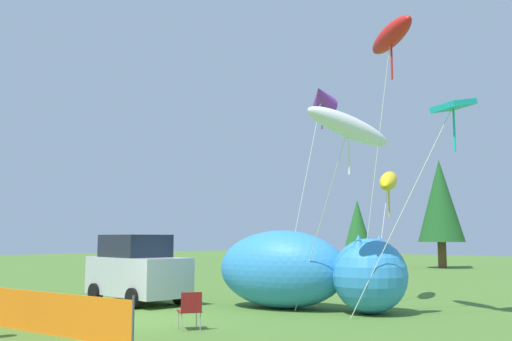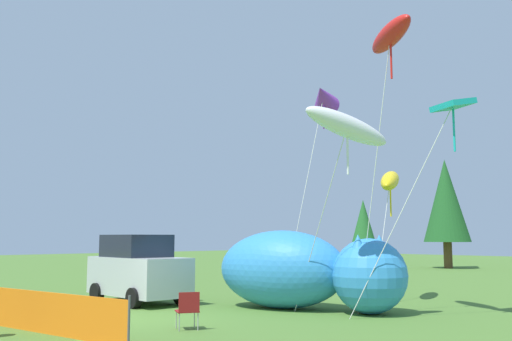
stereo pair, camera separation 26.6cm
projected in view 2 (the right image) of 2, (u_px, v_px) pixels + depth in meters
ground_plane at (128, 320)px, 15.47m from camera, size 120.00×120.00×0.00m
parked_car at (138, 270)px, 19.51m from camera, size 4.10×2.16×2.31m
folding_chair at (188, 308)px, 13.76m from camera, size 0.72×0.72×0.91m
inflatable_cat at (304, 273)px, 17.64m from camera, size 6.21×3.70×2.44m
safety_fence at (0, 306)px, 14.45m from camera, size 9.77×1.50×1.05m
kite_white_ghost at (347, 127)px, 15.35m from camera, size 3.36×2.77×5.87m
kite_yellow_hero at (390, 181)px, 20.57m from camera, size 1.73×3.40×4.89m
kite_teal_diamond at (452, 109)px, 15.76m from camera, size 2.97×2.31×6.04m
kite_purple_delta at (323, 97)px, 22.89m from camera, size 1.62×3.52×8.56m
kite_red_lizard at (390, 36)px, 16.53m from camera, size 2.58×2.02×8.44m
horizon_tree_east at (363, 223)px, 54.86m from camera, size 2.45×2.45×5.84m
horizon_tree_west at (446, 201)px, 41.62m from camera, size 3.32×3.32×7.93m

